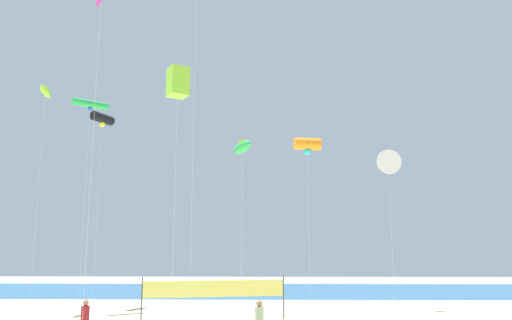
{
  "coord_description": "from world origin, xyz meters",
  "views": [
    {
      "loc": [
        1.41,
        -16.86,
        3.8
      ],
      "look_at": [
        0.71,
        11.11,
        8.79
      ],
      "focal_mm": 35.8,
      "sensor_mm": 36.0,
      "label": 1
    }
  ],
  "objects_px": {
    "kite_white_delta": "(388,162)",
    "kite_lime_box": "(178,82)",
    "kite_green_inflatable": "(242,148)",
    "kite_lime_inflatable": "(45,92)",
    "kite_green_tube": "(90,104)",
    "beachgoer_maroon_shirt": "(85,317)",
    "kite_orange_tube": "(307,145)",
    "kite_black_tube": "(102,119)",
    "beachgoer_sage_shirt": "(259,319)",
    "volleyball_net": "(215,290)"
  },
  "relations": [
    {
      "from": "beachgoer_maroon_shirt",
      "to": "volleyball_net",
      "type": "xyz_separation_m",
      "value": [
        5.23,
        5.51,
        0.76
      ]
    },
    {
      "from": "volleyball_net",
      "to": "kite_lime_box",
      "type": "xyz_separation_m",
      "value": [
        -1.53,
        -4.52,
        10.53
      ]
    },
    {
      "from": "kite_black_tube",
      "to": "kite_lime_inflatable",
      "type": "distance_m",
      "value": 4.58
    },
    {
      "from": "kite_orange_tube",
      "to": "kite_white_delta",
      "type": "bearing_deg",
      "value": 44.67
    },
    {
      "from": "kite_lime_box",
      "to": "kite_lime_inflatable",
      "type": "relative_size",
      "value": 0.87
    },
    {
      "from": "kite_green_inflatable",
      "to": "kite_lime_inflatable",
      "type": "distance_m",
      "value": 16.89
    },
    {
      "from": "beachgoer_sage_shirt",
      "to": "volleyball_net",
      "type": "height_order",
      "value": "volleyball_net"
    },
    {
      "from": "kite_orange_tube",
      "to": "kite_lime_inflatable",
      "type": "bearing_deg",
      "value": 168.4
    },
    {
      "from": "volleyball_net",
      "to": "kite_green_tube",
      "type": "bearing_deg",
      "value": 153.57
    },
    {
      "from": "kite_black_tube",
      "to": "kite_lime_box",
      "type": "relative_size",
      "value": 1.07
    },
    {
      "from": "beachgoer_maroon_shirt",
      "to": "kite_orange_tube",
      "type": "relative_size",
      "value": 0.16
    },
    {
      "from": "kite_green_tube",
      "to": "kite_lime_box",
      "type": "height_order",
      "value": "kite_green_tube"
    },
    {
      "from": "volleyball_net",
      "to": "kite_green_inflatable",
      "type": "bearing_deg",
      "value": -68.59
    },
    {
      "from": "beachgoer_sage_shirt",
      "to": "kite_lime_box",
      "type": "xyz_separation_m",
      "value": [
        -4.12,
        1.69,
        11.25
      ]
    },
    {
      "from": "beachgoer_sage_shirt",
      "to": "kite_white_delta",
      "type": "distance_m",
      "value": 17.57
    },
    {
      "from": "beachgoer_sage_shirt",
      "to": "kite_black_tube",
      "type": "relative_size",
      "value": 0.12
    },
    {
      "from": "volleyball_net",
      "to": "kite_lime_inflatable",
      "type": "relative_size",
      "value": 0.52
    },
    {
      "from": "beachgoer_maroon_shirt",
      "to": "kite_orange_tube",
      "type": "distance_m",
      "value": 14.96
    },
    {
      "from": "beachgoer_maroon_shirt",
      "to": "kite_white_delta",
      "type": "xyz_separation_m",
      "value": [
        16.56,
        11.64,
        8.97
      ]
    },
    {
      "from": "volleyball_net",
      "to": "kite_black_tube",
      "type": "distance_m",
      "value": 16.6
    },
    {
      "from": "beachgoer_sage_shirt",
      "to": "kite_black_tube",
      "type": "distance_m",
      "value": 21.8
    },
    {
      "from": "volleyball_net",
      "to": "beachgoer_maroon_shirt",
      "type": "bearing_deg",
      "value": -133.54
    },
    {
      "from": "beachgoer_maroon_shirt",
      "to": "kite_black_tube",
      "type": "distance_m",
      "value": 18.28
    },
    {
      "from": "kite_black_tube",
      "to": "kite_orange_tube",
      "type": "distance_m",
      "value": 16.52
    },
    {
      "from": "kite_green_tube",
      "to": "kite_green_inflatable",
      "type": "relative_size",
      "value": 1.52
    },
    {
      "from": "kite_green_tube",
      "to": "kite_orange_tube",
      "type": "height_order",
      "value": "kite_green_tube"
    },
    {
      "from": "beachgoer_maroon_shirt",
      "to": "kite_black_tube",
      "type": "xyz_separation_m",
      "value": [
        -4.01,
        12.71,
        12.51
      ]
    },
    {
      "from": "kite_lime_inflatable",
      "to": "kite_orange_tube",
      "type": "bearing_deg",
      "value": -11.6
    },
    {
      "from": "beachgoer_sage_shirt",
      "to": "kite_orange_tube",
      "type": "height_order",
      "value": "kite_orange_tube"
    },
    {
      "from": "kite_white_delta",
      "to": "kite_lime_box",
      "type": "xyz_separation_m",
      "value": [
        -12.86,
        -10.65,
        2.31
      ]
    },
    {
      "from": "kite_green_tube",
      "to": "kite_white_delta",
      "type": "relative_size",
      "value": 1.31
    },
    {
      "from": "volleyball_net",
      "to": "kite_green_inflatable",
      "type": "distance_m",
      "value": 8.58
    },
    {
      "from": "beachgoer_maroon_shirt",
      "to": "kite_green_tube",
      "type": "distance_m",
      "value": 16.83
    },
    {
      "from": "volleyball_net",
      "to": "kite_lime_inflatable",
      "type": "xyz_separation_m",
      "value": [
        -12.03,
        3.71,
        12.71
      ]
    },
    {
      "from": "volleyball_net",
      "to": "kite_green_tube",
      "type": "distance_m",
      "value": 15.9
    },
    {
      "from": "beachgoer_maroon_shirt",
      "to": "kite_lime_inflatable",
      "type": "height_order",
      "value": "kite_lime_inflatable"
    },
    {
      "from": "beachgoer_sage_shirt",
      "to": "kite_lime_inflatable",
      "type": "xyz_separation_m",
      "value": [
        -14.61,
        9.91,
        13.43
      ]
    },
    {
      "from": "kite_black_tube",
      "to": "kite_green_tube",
      "type": "height_order",
      "value": "kite_green_tube"
    },
    {
      "from": "kite_green_tube",
      "to": "kite_lime_box",
      "type": "relative_size",
      "value": 1.08
    },
    {
      "from": "kite_green_inflatable",
      "to": "beachgoer_maroon_shirt",
      "type": "bearing_deg",
      "value": -170.89
    },
    {
      "from": "beachgoer_sage_shirt",
      "to": "kite_green_tube",
      "type": "bearing_deg",
      "value": 136.56
    },
    {
      "from": "kite_orange_tube",
      "to": "kite_lime_inflatable",
      "type": "relative_size",
      "value": 0.69
    },
    {
      "from": "beachgoer_maroon_shirt",
      "to": "kite_green_inflatable",
      "type": "xyz_separation_m",
      "value": [
        6.95,
        1.11,
        7.93
      ]
    },
    {
      "from": "beachgoer_sage_shirt",
      "to": "kite_lime_inflatable",
      "type": "relative_size",
      "value": 0.12
    },
    {
      "from": "kite_green_tube",
      "to": "kite_green_inflatable",
      "type": "distance_m",
      "value": 15.01
    },
    {
      "from": "beachgoer_sage_shirt",
      "to": "beachgoer_maroon_shirt",
      "type": "height_order",
      "value": "beachgoer_sage_shirt"
    },
    {
      "from": "beachgoer_sage_shirt",
      "to": "kite_green_inflatable",
      "type": "relative_size",
      "value": 0.19
    },
    {
      "from": "beachgoer_maroon_shirt",
      "to": "kite_lime_box",
      "type": "bearing_deg",
      "value": -57.33
    },
    {
      "from": "kite_green_inflatable",
      "to": "kite_white_delta",
      "type": "xyz_separation_m",
      "value": [
        9.61,
        10.52,
        1.04
      ]
    },
    {
      "from": "beachgoer_sage_shirt",
      "to": "kite_black_tube",
      "type": "xyz_separation_m",
      "value": [
        -11.83,
        13.41,
        12.47
      ]
    }
  ]
}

